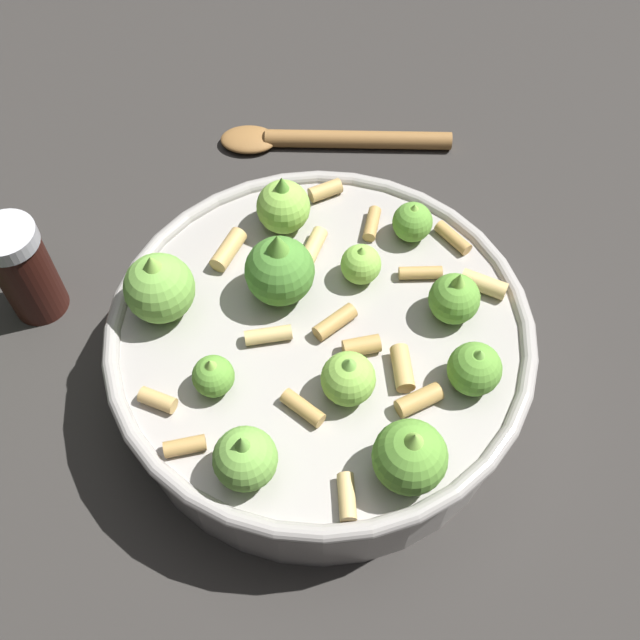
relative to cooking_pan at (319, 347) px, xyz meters
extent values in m
plane|color=#2D2B28|center=(0.00, 0.00, -0.04)|extent=(2.40, 2.40, 0.00)
cylinder|color=#9E9993|center=(0.00, 0.00, -0.01)|extent=(0.28, 0.28, 0.07)
torus|color=#9E9993|center=(0.00, 0.00, 0.02)|extent=(0.29, 0.29, 0.01)
sphere|color=#8CC64C|center=(0.05, 0.00, 0.04)|extent=(0.03, 0.03, 0.03)
cone|color=#8CC64C|center=(0.05, 0.00, 0.05)|extent=(0.01, 0.01, 0.01)
sphere|color=#75B247|center=(-0.11, -0.02, 0.04)|extent=(0.04, 0.04, 0.04)
cone|color=#75B247|center=(-0.11, -0.02, 0.06)|extent=(0.01, 0.01, 0.02)
sphere|color=#609E38|center=(-0.06, -0.10, 0.05)|extent=(0.04, 0.04, 0.04)
cone|color=#8CC64C|center=(-0.06, -0.10, 0.07)|extent=(0.02, 0.02, 0.02)
sphere|color=#75B247|center=(-0.04, 0.10, 0.05)|extent=(0.05, 0.05, 0.05)
cone|color=#8CC64C|center=(-0.04, 0.10, 0.07)|extent=(0.02, 0.02, 0.02)
sphere|color=#8CC64C|center=(-0.03, -0.04, 0.04)|extent=(0.03, 0.03, 0.03)
cone|color=#75B247|center=(-0.03, -0.04, 0.06)|extent=(0.02, 0.02, 0.01)
sphere|color=#4C8933|center=(0.01, 0.04, 0.05)|extent=(0.05, 0.05, 0.05)
cone|color=#609E38|center=(0.01, 0.04, 0.07)|extent=(0.02, 0.02, 0.02)
sphere|color=#609E38|center=(0.02, -0.10, 0.04)|extent=(0.03, 0.03, 0.03)
cone|color=#75B247|center=(0.02, -0.10, 0.06)|extent=(0.02, 0.02, 0.01)
sphere|color=#609E38|center=(-0.07, 0.03, 0.04)|extent=(0.03, 0.03, 0.03)
cone|color=#8CC64C|center=(-0.07, 0.03, 0.05)|extent=(0.01, 0.01, 0.01)
sphere|color=#8CC64C|center=(0.06, 0.07, 0.04)|extent=(0.04, 0.04, 0.04)
cone|color=#609E38|center=(0.06, 0.07, 0.06)|extent=(0.02, 0.02, 0.02)
sphere|color=#609E38|center=(0.10, -0.01, 0.04)|extent=(0.03, 0.03, 0.03)
cone|color=#8CC64C|center=(0.10, -0.01, 0.05)|extent=(0.01, 0.01, 0.01)
sphere|color=#609E38|center=(0.06, -0.07, 0.04)|extent=(0.03, 0.03, 0.03)
cone|color=#8CC64C|center=(0.06, -0.07, 0.06)|extent=(0.01, 0.01, 0.02)
cylinder|color=tan|center=(-0.02, 0.02, 0.03)|extent=(0.03, 0.03, 0.01)
cylinder|color=tan|center=(-0.06, -0.02, 0.03)|extent=(0.01, 0.03, 0.01)
cylinder|color=tan|center=(0.05, 0.04, 0.03)|extent=(0.03, 0.02, 0.01)
cylinder|color=tan|center=(0.00, -0.03, 0.03)|extent=(0.03, 0.03, 0.01)
cylinder|color=tan|center=(0.10, 0.06, 0.03)|extent=(0.03, 0.02, 0.01)
cylinder|color=tan|center=(0.02, 0.09, 0.03)|extent=(0.03, 0.02, 0.01)
cylinder|color=tan|center=(0.08, -0.04, 0.03)|extent=(0.02, 0.03, 0.01)
cylinder|color=tan|center=(0.01, -0.06, 0.03)|extent=(0.03, 0.03, 0.01)
cylinder|color=tan|center=(-0.10, 0.05, 0.03)|extent=(0.01, 0.02, 0.01)
cylinder|color=tan|center=(-0.12, 0.02, 0.03)|extent=(0.02, 0.02, 0.01)
cylinder|color=tan|center=(-0.01, -0.08, 0.03)|extent=(0.03, 0.03, 0.01)
cylinder|color=tan|center=(0.10, 0.02, 0.03)|extent=(0.03, 0.02, 0.01)
cylinder|color=tan|center=(-0.09, -0.08, 0.03)|extent=(0.03, 0.02, 0.01)
cylinder|color=tan|center=(0.12, -0.04, 0.03)|extent=(0.02, 0.03, 0.01)
cylinder|color=tan|center=(0.01, -0.01, 0.03)|extent=(0.03, 0.02, 0.01)
cylinder|color=tan|center=(0.09, -0.08, 0.03)|extent=(0.02, 0.03, 0.01)
cylinder|color=#33140F|center=(-0.06, 0.22, -0.01)|extent=(0.04, 0.04, 0.08)
cylinder|color=silver|center=(-0.06, 0.22, 0.04)|extent=(0.04, 0.04, 0.01)
cylinder|color=olive|center=(0.23, 0.10, -0.04)|extent=(0.10, 0.15, 0.02)
ellipsoid|color=olive|center=(0.17, 0.19, -0.04)|extent=(0.06, 0.06, 0.01)
camera|label=1|loc=(-0.22, -0.15, 0.43)|focal=41.15mm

